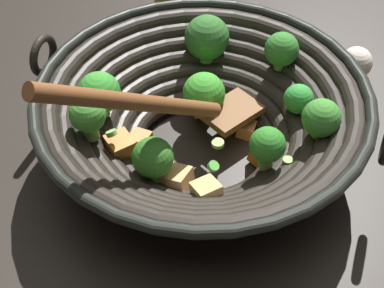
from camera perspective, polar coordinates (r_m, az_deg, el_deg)
ground_plane at (r=0.73m, az=0.95°, el=-1.32°), size 4.00×4.00×0.00m
wok at (r=0.68m, az=1.00°, el=2.84°), size 0.39×0.42×0.23m
garlic_bulb at (r=0.87m, az=16.01°, el=7.79°), size 0.05×0.05×0.05m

